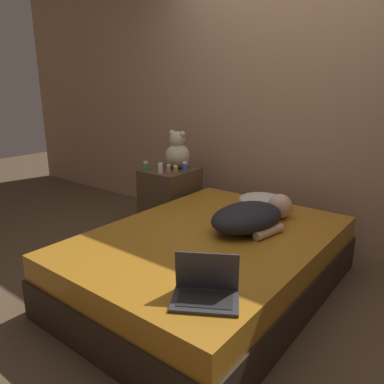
{
  "coord_description": "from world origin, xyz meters",
  "views": [
    {
      "loc": [
        1.36,
        -1.94,
        1.41
      ],
      "look_at": [
        -0.34,
        0.25,
        0.61
      ],
      "focal_mm": 35.0,
      "sensor_mm": 36.0,
      "label": 1
    }
  ],
  "objects_px": {
    "bottle_pink": "(169,169)",
    "person_lying": "(252,216)",
    "bottle_red": "(160,166)",
    "laptop": "(206,289)",
    "pillow": "(265,201)",
    "teddy_bear": "(177,152)",
    "bottle_amber": "(176,169)",
    "bottle_blue": "(185,167)",
    "bottle_white": "(160,169)",
    "bottle_green": "(146,166)"
  },
  "relations": [
    {
      "from": "person_lying",
      "to": "bottle_blue",
      "type": "relative_size",
      "value": 8.36
    },
    {
      "from": "bottle_white",
      "to": "bottle_red",
      "type": "distance_m",
      "value": 0.17
    },
    {
      "from": "bottle_pink",
      "to": "bottle_amber",
      "type": "height_order",
      "value": "bottle_pink"
    },
    {
      "from": "bottle_blue",
      "to": "bottle_red",
      "type": "xyz_separation_m",
      "value": [
        -0.25,
        -0.06,
        -0.02
      ]
    },
    {
      "from": "person_lying",
      "to": "bottle_amber",
      "type": "xyz_separation_m",
      "value": [
        -1.03,
        0.39,
        0.13
      ]
    },
    {
      "from": "bottle_green",
      "to": "bottle_blue",
      "type": "bearing_deg",
      "value": 25.41
    },
    {
      "from": "bottle_white",
      "to": "pillow",
      "type": "bearing_deg",
      "value": 11.93
    },
    {
      "from": "bottle_amber",
      "to": "person_lying",
      "type": "bearing_deg",
      "value": -20.56
    },
    {
      "from": "teddy_bear",
      "to": "bottle_blue",
      "type": "distance_m",
      "value": 0.21
    },
    {
      "from": "person_lying",
      "to": "bottle_amber",
      "type": "distance_m",
      "value": 1.11
    },
    {
      "from": "teddy_bear",
      "to": "bottle_green",
      "type": "height_order",
      "value": "teddy_bear"
    },
    {
      "from": "pillow",
      "to": "bottle_white",
      "type": "height_order",
      "value": "bottle_white"
    },
    {
      "from": "person_lying",
      "to": "teddy_bear",
      "type": "height_order",
      "value": "teddy_bear"
    },
    {
      "from": "laptop",
      "to": "teddy_bear",
      "type": "distance_m",
      "value": 2.07
    },
    {
      "from": "teddy_bear",
      "to": "laptop",
      "type": "bearing_deg",
      "value": -46.23
    },
    {
      "from": "bottle_pink",
      "to": "person_lying",
      "type": "bearing_deg",
      "value": -17.67
    },
    {
      "from": "bottle_pink",
      "to": "bottle_white",
      "type": "xyz_separation_m",
      "value": [
        -0.04,
        -0.06,
        0.0
      ]
    },
    {
      "from": "pillow",
      "to": "laptop",
      "type": "distance_m",
      "value": 1.48
    },
    {
      "from": "person_lying",
      "to": "laptop",
      "type": "distance_m",
      "value": 0.97
    },
    {
      "from": "person_lying",
      "to": "laptop",
      "type": "xyz_separation_m",
      "value": [
        0.28,
        -0.93,
        -0.04
      ]
    },
    {
      "from": "pillow",
      "to": "laptop",
      "type": "bearing_deg",
      "value": -73.29
    },
    {
      "from": "bottle_red",
      "to": "teddy_bear",
      "type": "bearing_deg",
      "value": 55.13
    },
    {
      "from": "laptop",
      "to": "bottle_green",
      "type": "xyz_separation_m",
      "value": [
        -1.61,
        1.23,
        0.17
      ]
    },
    {
      "from": "pillow",
      "to": "bottle_green",
      "type": "bearing_deg",
      "value": -171.21
    },
    {
      "from": "bottle_white",
      "to": "bottle_blue",
      "type": "height_order",
      "value": "bottle_blue"
    },
    {
      "from": "bottle_amber",
      "to": "bottle_red",
      "type": "bearing_deg",
      "value": 174.85
    },
    {
      "from": "bottle_red",
      "to": "bottle_amber",
      "type": "distance_m",
      "value": 0.21
    },
    {
      "from": "teddy_bear",
      "to": "bottle_pink",
      "type": "relative_size",
      "value": 4.95
    },
    {
      "from": "teddy_bear",
      "to": "bottle_red",
      "type": "height_order",
      "value": "teddy_bear"
    },
    {
      "from": "bottle_blue",
      "to": "bottle_red",
      "type": "height_order",
      "value": "bottle_blue"
    },
    {
      "from": "teddy_bear",
      "to": "bottle_green",
      "type": "distance_m",
      "value": 0.34
    },
    {
      "from": "bottle_red",
      "to": "bottle_pink",
      "type": "bearing_deg",
      "value": -21.08
    },
    {
      "from": "bottle_red",
      "to": "bottle_amber",
      "type": "relative_size",
      "value": 0.93
    },
    {
      "from": "teddy_bear",
      "to": "bottle_amber",
      "type": "height_order",
      "value": "teddy_bear"
    },
    {
      "from": "person_lying",
      "to": "bottle_red",
      "type": "bearing_deg",
      "value": 173.38
    },
    {
      "from": "person_lying",
      "to": "bottle_amber",
      "type": "bearing_deg",
      "value": 170.94
    },
    {
      "from": "laptop",
      "to": "bottle_blue",
      "type": "height_order",
      "value": "bottle_blue"
    },
    {
      "from": "bottle_red",
      "to": "laptop",
      "type": "bearing_deg",
      "value": -41.45
    },
    {
      "from": "person_lying",
      "to": "bottle_pink",
      "type": "distance_m",
      "value": 1.14
    },
    {
      "from": "bottle_amber",
      "to": "laptop",
      "type": "bearing_deg",
      "value": -45.27
    },
    {
      "from": "bottle_blue",
      "to": "person_lying",
      "type": "bearing_deg",
      "value": -25.5
    },
    {
      "from": "bottle_green",
      "to": "teddy_bear",
      "type": "bearing_deg",
      "value": 51.16
    },
    {
      "from": "bottle_pink",
      "to": "bottle_blue",
      "type": "relative_size",
      "value": 0.79
    },
    {
      "from": "bottle_pink",
      "to": "bottle_red",
      "type": "relative_size",
      "value": 1.22
    },
    {
      "from": "pillow",
      "to": "bottle_red",
      "type": "xyz_separation_m",
      "value": [
        -1.09,
        -0.08,
        0.16
      ]
    },
    {
      "from": "teddy_bear",
      "to": "bottle_white",
      "type": "relative_size",
      "value": 4.39
    },
    {
      "from": "bottle_white",
      "to": "bottle_amber",
      "type": "distance_m",
      "value": 0.14
    },
    {
      "from": "bottle_pink",
      "to": "bottle_red",
      "type": "distance_m",
      "value": 0.17
    },
    {
      "from": "laptop",
      "to": "bottle_red",
      "type": "bearing_deg",
      "value": 107.68
    },
    {
      "from": "bottle_pink",
      "to": "bottle_white",
      "type": "distance_m",
      "value": 0.08
    }
  ]
}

